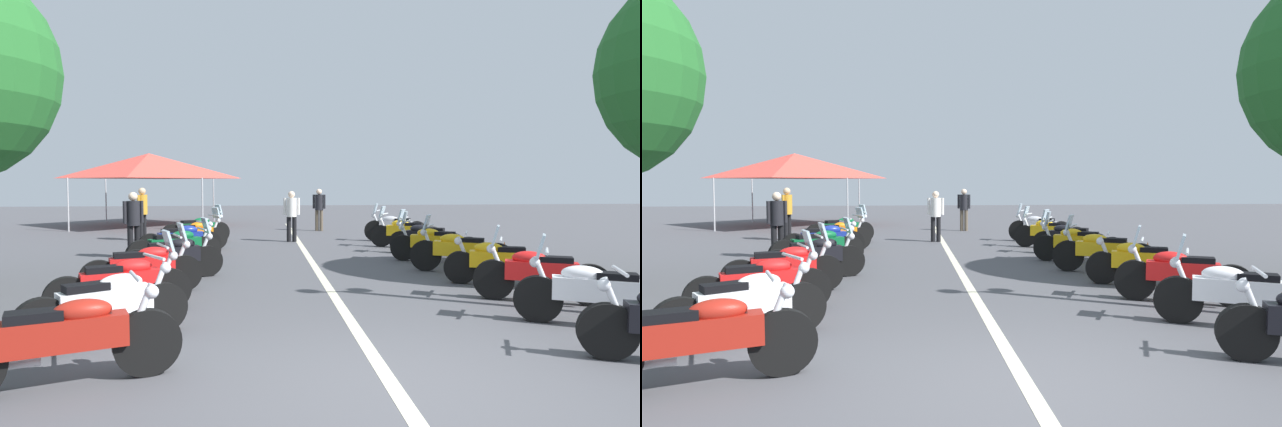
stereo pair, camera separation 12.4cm
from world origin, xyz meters
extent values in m
plane|color=#4C4C51|center=(0.00, 0.00, 0.00)|extent=(80.00, 80.00, 0.00)
cube|color=beige|center=(6.83, 0.00, 0.00)|extent=(26.34, 0.16, 0.01)
cylinder|color=black|center=(0.62, 2.34, 0.33)|extent=(0.36, 0.67, 0.66)
cube|color=maroon|center=(0.35, 3.05, 0.51)|extent=(0.67, 1.18, 0.30)
ellipsoid|color=maroon|center=(0.41, 2.88, 0.71)|extent=(0.43, 0.58, 0.22)
cube|color=black|center=(0.27, 3.26, 0.69)|extent=(0.41, 0.54, 0.12)
cylinder|color=silver|center=(0.60, 2.40, 0.63)|extent=(0.17, 0.30, 0.58)
cylinder|color=silver|center=(0.58, 2.44, 0.99)|extent=(0.59, 0.26, 0.04)
sphere|color=silver|center=(0.64, 2.30, 0.83)|extent=(0.14, 0.14, 0.14)
cylinder|color=silver|center=(0.36, 3.54, 0.23)|extent=(0.27, 0.54, 0.08)
cylinder|color=black|center=(2.16, 2.47, 0.32)|extent=(0.47, 0.61, 0.64)
cylinder|color=black|center=(1.39, 3.64, 0.32)|extent=(0.47, 0.61, 0.64)
cube|color=white|center=(1.77, 3.05, 0.50)|extent=(0.82, 1.04, 0.30)
ellipsoid|color=white|center=(1.87, 2.90, 0.70)|extent=(0.50, 0.58, 0.22)
cube|color=black|center=(1.65, 3.24, 0.68)|extent=(0.48, 0.54, 0.12)
cylinder|color=silver|center=(2.12, 2.52, 0.62)|extent=(0.22, 0.28, 0.58)
cylinder|color=silver|center=(2.10, 2.55, 0.98)|extent=(0.54, 0.37, 0.04)
sphere|color=silver|center=(2.18, 2.43, 0.82)|extent=(0.14, 0.14, 0.14)
cylinder|color=silver|center=(1.69, 3.50, 0.22)|extent=(0.37, 0.50, 0.08)
cylinder|color=black|center=(3.39, 2.58, 0.31)|extent=(0.37, 0.63, 0.62)
cylinder|color=black|center=(2.83, 3.87, 0.31)|extent=(0.37, 0.63, 0.62)
cube|color=red|center=(3.11, 3.22, 0.49)|extent=(0.68, 1.09, 0.30)
ellipsoid|color=red|center=(3.18, 3.06, 0.69)|extent=(0.44, 0.58, 0.22)
cube|color=black|center=(3.03, 3.42, 0.67)|extent=(0.43, 0.54, 0.12)
cylinder|color=silver|center=(3.37, 2.63, 0.61)|extent=(0.18, 0.29, 0.58)
cylinder|color=silver|center=(3.35, 2.67, 0.97)|extent=(0.59, 0.28, 0.04)
sphere|color=silver|center=(3.41, 2.53, 0.81)|extent=(0.14, 0.14, 0.14)
cylinder|color=silver|center=(3.11, 3.68, 0.22)|extent=(0.29, 0.54, 0.08)
cube|color=silver|center=(3.38, 2.59, 1.04)|extent=(0.38, 0.25, 0.32)
cylinder|color=black|center=(4.79, 2.57, 0.32)|extent=(0.35, 0.64, 0.63)
cylinder|color=black|center=(4.31, 3.87, 0.32)|extent=(0.35, 0.64, 0.63)
cube|color=red|center=(4.55, 3.22, 0.50)|extent=(0.63, 1.09, 0.30)
ellipsoid|color=red|center=(4.61, 3.05, 0.70)|extent=(0.42, 0.58, 0.22)
cube|color=black|center=(4.48, 3.43, 0.68)|extent=(0.41, 0.54, 0.12)
cylinder|color=silver|center=(4.77, 2.63, 0.62)|extent=(0.17, 0.30, 0.58)
cylinder|color=silver|center=(4.76, 2.67, 0.98)|extent=(0.60, 0.25, 0.04)
sphere|color=silver|center=(4.81, 2.52, 0.82)|extent=(0.14, 0.14, 0.14)
cylinder|color=silver|center=(4.58, 3.68, 0.22)|extent=(0.26, 0.54, 0.08)
cube|color=silver|center=(4.78, 2.59, 1.05)|extent=(0.38, 0.24, 0.32)
cylinder|color=black|center=(6.23, 2.31, 0.31)|extent=(0.35, 0.64, 0.63)
cylinder|color=black|center=(5.75, 3.59, 0.31)|extent=(0.35, 0.64, 0.63)
cube|color=black|center=(5.99, 2.95, 0.49)|extent=(0.63, 1.07, 0.30)
ellipsoid|color=black|center=(6.05, 2.78, 0.69)|extent=(0.43, 0.58, 0.22)
cube|color=black|center=(5.91, 3.15, 0.67)|extent=(0.41, 0.54, 0.12)
cylinder|color=silver|center=(6.21, 2.36, 0.61)|extent=(0.17, 0.30, 0.58)
cylinder|color=silver|center=(6.20, 2.40, 0.97)|extent=(0.59, 0.26, 0.04)
sphere|color=silver|center=(6.25, 2.26, 0.81)|extent=(0.14, 0.14, 0.14)
cylinder|color=silver|center=(6.01, 3.40, 0.22)|extent=(0.27, 0.54, 0.08)
cube|color=silver|center=(6.22, 2.33, 1.04)|extent=(0.38, 0.24, 0.32)
cylinder|color=black|center=(7.82, 2.47, 0.34)|extent=(0.45, 0.65, 0.67)
cylinder|color=black|center=(7.07, 3.79, 0.34)|extent=(0.45, 0.65, 0.67)
cube|color=#0C592D|center=(7.44, 3.13, 0.52)|extent=(0.82, 1.14, 0.30)
ellipsoid|color=#0C592D|center=(7.53, 2.97, 0.72)|extent=(0.48, 0.58, 0.22)
cube|color=black|center=(7.33, 3.32, 0.70)|extent=(0.46, 0.55, 0.12)
cylinder|color=silver|center=(7.79, 2.52, 0.64)|extent=(0.20, 0.29, 0.58)
cylinder|color=silver|center=(7.77, 2.56, 1.00)|extent=(0.56, 0.34, 0.04)
sphere|color=silver|center=(7.85, 2.43, 0.84)|extent=(0.14, 0.14, 0.14)
cylinder|color=silver|center=(7.37, 3.61, 0.23)|extent=(0.34, 0.52, 0.08)
cylinder|color=black|center=(9.30, 2.57, 0.33)|extent=(0.36, 0.66, 0.65)
cylinder|color=black|center=(8.78, 3.92, 0.33)|extent=(0.36, 0.66, 0.65)
cube|color=navy|center=(9.04, 3.25, 0.51)|extent=(0.66, 1.13, 0.30)
ellipsoid|color=navy|center=(9.10, 3.08, 0.71)|extent=(0.43, 0.58, 0.22)
cube|color=black|center=(8.96, 3.45, 0.69)|extent=(0.42, 0.54, 0.12)
cylinder|color=silver|center=(9.28, 2.62, 0.63)|extent=(0.17, 0.30, 0.58)
cylinder|color=silver|center=(9.26, 2.66, 0.99)|extent=(0.59, 0.26, 0.04)
sphere|color=silver|center=(9.32, 2.52, 0.83)|extent=(0.14, 0.14, 0.14)
cylinder|color=silver|center=(9.05, 3.72, 0.23)|extent=(0.27, 0.54, 0.08)
cylinder|color=black|center=(10.78, 2.47, 0.31)|extent=(0.46, 0.60, 0.63)
cylinder|color=black|center=(9.98, 3.73, 0.31)|extent=(0.46, 0.60, 0.63)
cube|color=orange|center=(10.38, 3.10, 0.49)|extent=(0.85, 1.10, 0.30)
ellipsoid|color=orange|center=(10.47, 2.95, 0.69)|extent=(0.50, 0.58, 0.22)
cube|color=black|center=(10.26, 3.29, 0.67)|extent=(0.48, 0.54, 0.12)
cylinder|color=silver|center=(10.75, 2.52, 0.61)|extent=(0.22, 0.28, 0.58)
cylinder|color=silver|center=(10.73, 2.56, 0.97)|extent=(0.54, 0.37, 0.04)
sphere|color=silver|center=(10.81, 2.43, 0.81)|extent=(0.14, 0.14, 0.14)
cylinder|color=silver|center=(10.29, 3.57, 0.22)|extent=(0.36, 0.51, 0.08)
cube|color=silver|center=(10.77, 2.49, 1.04)|extent=(0.37, 0.30, 0.32)
cylinder|color=black|center=(12.39, 2.52, 0.33)|extent=(0.45, 0.64, 0.66)
cylinder|color=black|center=(11.63, 3.87, 0.33)|extent=(0.45, 0.64, 0.66)
cube|color=#0C592D|center=(12.01, 3.19, 0.51)|extent=(0.83, 1.16, 0.30)
ellipsoid|color=#0C592D|center=(12.10, 3.04, 0.71)|extent=(0.48, 0.58, 0.22)
cube|color=black|center=(11.90, 3.39, 0.69)|extent=(0.46, 0.55, 0.12)
cylinder|color=silver|center=(12.36, 2.57, 0.63)|extent=(0.20, 0.29, 0.58)
cylinder|color=silver|center=(12.34, 2.61, 0.99)|extent=(0.56, 0.34, 0.04)
sphere|color=silver|center=(12.42, 2.48, 0.83)|extent=(0.14, 0.14, 0.14)
cylinder|color=silver|center=(11.94, 3.69, 0.23)|extent=(0.34, 0.52, 0.08)
cube|color=silver|center=(12.38, 2.54, 1.06)|extent=(0.37, 0.28, 0.32)
cylinder|color=black|center=(0.55, -2.49, 0.31)|extent=(0.37, 0.62, 0.61)
cylinder|color=silver|center=(0.53, -2.54, 0.61)|extent=(0.18, 0.29, 0.58)
cylinder|color=silver|center=(0.51, -2.58, 0.97)|extent=(0.58, 0.29, 0.04)
sphere|color=silver|center=(0.57, -2.44, 0.81)|extent=(0.14, 0.14, 0.14)
cylinder|color=black|center=(2.11, -2.55, 0.32)|extent=(0.43, 0.62, 0.64)
cube|color=white|center=(1.76, -3.17, 0.50)|extent=(0.78, 1.09, 0.30)
ellipsoid|color=white|center=(1.85, -3.02, 0.70)|extent=(0.48, 0.58, 0.22)
cube|color=black|center=(1.65, -3.37, 0.68)|extent=(0.46, 0.55, 0.12)
cylinder|color=silver|center=(2.08, -2.60, 0.62)|extent=(0.20, 0.29, 0.58)
cylinder|color=silver|center=(2.06, -2.63, 0.98)|extent=(0.56, 0.34, 0.04)
sphere|color=silver|center=(2.13, -2.50, 0.82)|extent=(0.14, 0.14, 0.14)
cylinder|color=silver|center=(1.39, -3.46, 0.22)|extent=(0.34, 0.52, 0.08)
cube|color=silver|center=(2.10, -2.56, 1.05)|extent=(0.37, 0.28, 0.32)
cylinder|color=black|center=(3.54, -2.56, 0.33)|extent=(0.41, 0.64, 0.65)
cylinder|color=black|center=(2.91, -3.84, 0.33)|extent=(0.41, 0.64, 0.65)
cube|color=red|center=(3.22, -3.20, 0.51)|extent=(0.73, 1.09, 0.30)
ellipsoid|color=red|center=(3.30, -3.04, 0.71)|extent=(0.46, 0.58, 0.22)
cube|color=black|center=(3.12, -3.40, 0.69)|extent=(0.45, 0.55, 0.12)
cylinder|color=silver|center=(3.51, -2.62, 0.63)|extent=(0.19, 0.29, 0.58)
cylinder|color=silver|center=(3.49, -2.65, 0.99)|extent=(0.57, 0.31, 0.04)
sphere|color=silver|center=(3.56, -2.52, 0.83)|extent=(0.14, 0.14, 0.14)
cylinder|color=silver|center=(2.87, -3.50, 0.23)|extent=(0.32, 0.53, 0.08)
cube|color=silver|center=(3.53, -2.58, 1.06)|extent=(0.38, 0.27, 0.32)
cylinder|color=black|center=(4.90, -2.53, 0.31)|extent=(0.37, 0.62, 0.61)
cylinder|color=black|center=(4.36, -3.78, 0.31)|extent=(0.37, 0.62, 0.61)
cube|color=#EAB214|center=(4.63, -3.16, 0.49)|extent=(0.67, 1.06, 0.30)
ellipsoid|color=#EAB214|center=(4.70, -2.99, 0.69)|extent=(0.45, 0.58, 0.22)
cube|color=black|center=(4.54, -3.36, 0.67)|extent=(0.43, 0.54, 0.12)
cylinder|color=silver|center=(4.88, -2.58, 0.61)|extent=(0.18, 0.29, 0.58)
cylinder|color=silver|center=(4.86, -2.62, 0.97)|extent=(0.58, 0.28, 0.04)
sphere|color=silver|center=(4.92, -2.48, 0.81)|extent=(0.14, 0.14, 0.14)
cylinder|color=silver|center=(4.30, -3.46, 0.21)|extent=(0.29, 0.54, 0.08)
cylinder|color=black|center=(6.39, -2.33, 0.33)|extent=(0.45, 0.65, 0.67)
cylinder|color=black|center=(5.67, -3.62, 0.33)|extent=(0.45, 0.65, 0.67)
cube|color=#EAB214|center=(6.03, -2.98, 0.51)|extent=(0.79, 1.12, 0.30)
ellipsoid|color=#EAB214|center=(6.12, -2.82, 0.71)|extent=(0.48, 0.58, 0.22)
cube|color=black|center=(5.92, -3.17, 0.69)|extent=(0.46, 0.55, 0.12)
cylinder|color=silver|center=(6.36, -2.38, 0.63)|extent=(0.20, 0.29, 0.58)
cylinder|color=silver|center=(6.34, -2.41, 0.99)|extent=(0.56, 0.34, 0.04)
sphere|color=silver|center=(6.41, -2.28, 0.83)|extent=(0.14, 0.14, 0.14)
cylinder|color=silver|center=(5.65, -3.28, 0.23)|extent=(0.34, 0.52, 0.08)
cube|color=silver|center=(6.38, -2.34, 1.06)|extent=(0.37, 0.28, 0.32)
cylinder|color=black|center=(7.93, -2.26, 0.32)|extent=(0.39, 0.63, 0.63)
cylinder|color=black|center=(7.29, -3.66, 0.32)|extent=(0.39, 0.63, 0.63)
cube|color=#EAB214|center=(7.61, -2.96, 0.50)|extent=(0.74, 1.19, 0.30)
ellipsoid|color=#EAB214|center=(7.69, -2.80, 0.70)|extent=(0.45, 0.58, 0.22)
cube|color=black|center=(7.52, -3.16, 0.68)|extent=(0.43, 0.54, 0.12)
cylinder|color=silver|center=(7.91, -2.31, 0.62)|extent=(0.18, 0.29, 0.58)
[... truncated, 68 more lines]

